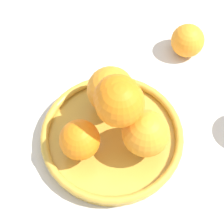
# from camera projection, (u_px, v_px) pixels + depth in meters

# --- Properties ---
(ground_plane) EXTENTS (4.00, 4.00, 0.00)m
(ground_plane) POSITION_uv_depth(u_px,v_px,m) (112.00, 140.00, 0.68)
(ground_plane) COLOR beige
(fruit_bowl) EXTENTS (0.25, 0.25, 0.03)m
(fruit_bowl) POSITION_uv_depth(u_px,v_px,m) (112.00, 136.00, 0.66)
(fruit_bowl) COLOR gold
(fruit_bowl) RESTS_ON ground_plane
(orange_pile) EXTENTS (0.17, 0.18, 0.14)m
(orange_pile) POSITION_uv_depth(u_px,v_px,m) (117.00, 110.00, 0.60)
(orange_pile) COLOR orange
(orange_pile) RESTS_ON fruit_bowl
(stray_orange) EXTENTS (0.07, 0.07, 0.07)m
(stray_orange) POSITION_uv_depth(u_px,v_px,m) (188.00, 41.00, 0.75)
(stray_orange) COLOR orange
(stray_orange) RESTS_ON ground_plane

